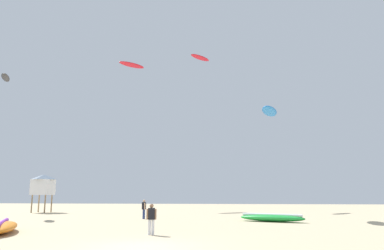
{
  "coord_description": "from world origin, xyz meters",
  "views": [
    {
      "loc": [
        3.59,
        -14.79,
        2.07
      ],
      "look_at": [
        0.0,
        19.94,
        8.54
      ],
      "focal_mm": 34.58,
      "sensor_mm": 36.0,
      "label": 1
    }
  ],
  "objects_px": {
    "kite_grounded_mid": "(2,227)",
    "kite_aloft_0": "(5,78)",
    "person_midground": "(144,208)",
    "kite_aloft_2": "(270,111)",
    "kite_aloft_3": "(132,65)",
    "lifeguard_tower": "(43,184)",
    "kite_aloft_1": "(200,58)",
    "person_foreground": "(151,217)",
    "kite_grounded_near": "(272,218)"
  },
  "relations": [
    {
      "from": "kite_grounded_mid",
      "to": "kite_aloft_0",
      "type": "height_order",
      "value": "kite_aloft_0"
    },
    {
      "from": "person_midground",
      "to": "kite_aloft_2",
      "type": "xyz_separation_m",
      "value": [
        10.78,
        2.53,
        8.45
      ]
    },
    {
      "from": "kite_aloft_2",
      "to": "kite_aloft_3",
      "type": "xyz_separation_m",
      "value": [
        -18.39,
        19.66,
        12.1
      ]
    },
    {
      "from": "lifeguard_tower",
      "to": "kite_aloft_0",
      "type": "distance_m",
      "value": 12.23
    },
    {
      "from": "lifeguard_tower",
      "to": "kite_aloft_1",
      "type": "distance_m",
      "value": 28.54
    },
    {
      "from": "person_foreground",
      "to": "kite_aloft_2",
      "type": "distance_m",
      "value": 18.19
    },
    {
      "from": "kite_grounded_mid",
      "to": "kite_aloft_1",
      "type": "height_order",
      "value": "kite_aloft_1"
    },
    {
      "from": "kite_grounded_near",
      "to": "lifeguard_tower",
      "type": "relative_size",
      "value": 1.22
    },
    {
      "from": "kite_aloft_1",
      "to": "kite_aloft_2",
      "type": "xyz_separation_m",
      "value": [
        7.86,
        -19.7,
        -12.88
      ]
    },
    {
      "from": "person_foreground",
      "to": "kite_aloft_3",
      "type": "relative_size",
      "value": 0.39
    },
    {
      "from": "person_foreground",
      "to": "kite_aloft_0",
      "type": "xyz_separation_m",
      "value": [
        -19.5,
        16.34,
        13.24
      ]
    },
    {
      "from": "kite_grounded_mid",
      "to": "kite_aloft_3",
      "type": "distance_m",
      "value": 39.86
    },
    {
      "from": "kite_aloft_2",
      "to": "kite_aloft_1",
      "type": "bearing_deg",
      "value": 111.75
    },
    {
      "from": "person_foreground",
      "to": "kite_grounded_mid",
      "type": "relative_size",
      "value": 0.29
    },
    {
      "from": "person_midground",
      "to": "kite_aloft_0",
      "type": "bearing_deg",
      "value": -47.74
    },
    {
      "from": "kite_aloft_2",
      "to": "kite_aloft_3",
      "type": "distance_m",
      "value": 29.52
    },
    {
      "from": "person_midground",
      "to": "kite_aloft_2",
      "type": "height_order",
      "value": "kite_aloft_2"
    },
    {
      "from": "kite_aloft_0",
      "to": "kite_aloft_3",
      "type": "distance_m",
      "value": 20.89
    },
    {
      "from": "person_midground",
      "to": "kite_grounded_near",
      "type": "relative_size",
      "value": 0.31
    },
    {
      "from": "person_midground",
      "to": "kite_aloft_2",
      "type": "distance_m",
      "value": 13.93
    },
    {
      "from": "kite_aloft_1",
      "to": "kite_aloft_2",
      "type": "height_order",
      "value": "kite_aloft_1"
    },
    {
      "from": "kite_aloft_0",
      "to": "kite_aloft_2",
      "type": "relative_size",
      "value": 0.69
    },
    {
      "from": "person_midground",
      "to": "kite_grounded_mid",
      "type": "xyz_separation_m",
      "value": [
        -4.99,
        -11.49,
        -0.61
      ]
    },
    {
      "from": "person_foreground",
      "to": "person_midground",
      "type": "xyz_separation_m",
      "value": [
        -3.12,
        11.64,
        0.01
      ]
    },
    {
      "from": "kite_grounded_mid",
      "to": "kite_aloft_1",
      "type": "bearing_deg",
      "value": 76.8
    },
    {
      "from": "kite_grounded_near",
      "to": "lifeguard_tower",
      "type": "distance_m",
      "value": 26.36
    },
    {
      "from": "person_midground",
      "to": "kite_grounded_near",
      "type": "height_order",
      "value": "person_midground"
    },
    {
      "from": "person_foreground",
      "to": "kite_aloft_3",
      "type": "bearing_deg",
      "value": 7.41
    },
    {
      "from": "kite_grounded_mid",
      "to": "kite_aloft_3",
      "type": "relative_size",
      "value": 1.37
    },
    {
      "from": "person_foreground",
      "to": "kite_aloft_0",
      "type": "relative_size",
      "value": 0.51
    },
    {
      "from": "person_foreground",
      "to": "kite_aloft_0",
      "type": "height_order",
      "value": "kite_aloft_0"
    },
    {
      "from": "lifeguard_tower",
      "to": "kite_aloft_1",
      "type": "xyz_separation_m",
      "value": [
        16.53,
        13.16,
        19.19
      ]
    },
    {
      "from": "lifeguard_tower",
      "to": "kite_aloft_3",
      "type": "distance_m",
      "value": 23.39
    },
    {
      "from": "person_foreground",
      "to": "person_midground",
      "type": "bearing_deg",
      "value": 4.8
    },
    {
      "from": "kite_aloft_0",
      "to": "kite_aloft_1",
      "type": "height_order",
      "value": "kite_aloft_1"
    },
    {
      "from": "kite_grounded_mid",
      "to": "lifeguard_tower",
      "type": "xyz_separation_m",
      "value": [
        -8.62,
        20.56,
        2.75
      ]
    },
    {
      "from": "person_foreground",
      "to": "kite_aloft_1",
      "type": "bearing_deg",
      "value": -9.86
    },
    {
      "from": "lifeguard_tower",
      "to": "kite_aloft_2",
      "type": "distance_m",
      "value": 26.03
    },
    {
      "from": "kite_aloft_3",
      "to": "kite_grounded_mid",
      "type": "bearing_deg",
      "value": -85.55
    },
    {
      "from": "kite_grounded_near",
      "to": "kite_grounded_mid",
      "type": "bearing_deg",
      "value": -147.98
    },
    {
      "from": "person_midground",
      "to": "kite_aloft_3",
      "type": "relative_size",
      "value": 0.4
    },
    {
      "from": "person_foreground",
      "to": "person_midground",
      "type": "height_order",
      "value": "person_midground"
    },
    {
      "from": "kite_aloft_1",
      "to": "kite_aloft_3",
      "type": "relative_size",
      "value": 0.93
    },
    {
      "from": "kite_aloft_0",
      "to": "kite_aloft_3",
      "type": "bearing_deg",
      "value": 63.35
    },
    {
      "from": "person_midground",
      "to": "kite_grounded_mid",
      "type": "distance_m",
      "value": 12.54
    },
    {
      "from": "kite_grounded_mid",
      "to": "lifeguard_tower",
      "type": "distance_m",
      "value": 22.46
    },
    {
      "from": "kite_aloft_1",
      "to": "kite_aloft_2",
      "type": "bearing_deg",
      "value": -68.25
    },
    {
      "from": "kite_grounded_near",
      "to": "person_foreground",
      "type": "bearing_deg",
      "value": -126.16
    },
    {
      "from": "kite_aloft_0",
      "to": "kite_aloft_1",
      "type": "bearing_deg",
      "value": 42.23
    },
    {
      "from": "kite_grounded_near",
      "to": "kite_aloft_3",
      "type": "relative_size",
      "value": 1.29
    }
  ]
}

